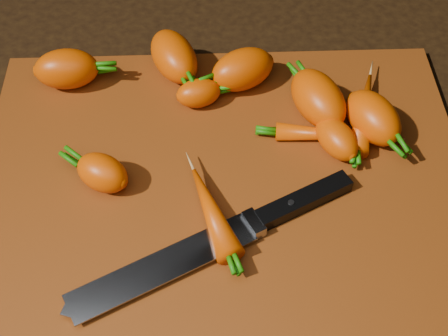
{
  "coord_description": "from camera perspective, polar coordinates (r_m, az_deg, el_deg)",
  "views": [
    {
      "loc": [
        -0.01,
        -0.37,
        0.52
      ],
      "look_at": [
        0.0,
        0.01,
        0.03
      ],
      "focal_mm": 50.0,
      "sensor_mm": 36.0,
      "label": 1
    }
  ],
  "objects": [
    {
      "name": "cutting_board",
      "position": [
        0.63,
        0.03,
        -2.05
      ],
      "size": [
        0.5,
        0.4,
        0.01
      ],
      "primitive_type": "cube",
      "color": "#86390D",
      "rests_on": "ground"
    },
    {
      "name": "ground",
      "position": [
        0.64,
        0.03,
        -2.63
      ],
      "size": [
        2.0,
        2.0,
        0.01
      ],
      "primitive_type": "cube",
      "color": "black"
    },
    {
      "name": "carrot_3",
      "position": [
        0.68,
        8.61,
        6.28
      ],
      "size": [
        0.08,
        0.1,
        0.05
      ],
      "primitive_type": "ellipsoid",
      "rotation": [
        0.0,
        0.0,
        1.95
      ],
      "color": "#DE4A03",
      "rests_on": "cutting_board"
    },
    {
      "name": "carrot_4",
      "position": [
        0.71,
        1.7,
        8.99
      ],
      "size": [
        0.09,
        0.07,
        0.05
      ],
      "primitive_type": "ellipsoid",
      "rotation": [
        0.0,
        0.0,
        3.58
      ],
      "color": "#DE4A03",
      "rests_on": "cutting_board"
    },
    {
      "name": "knife",
      "position": [
        0.58,
        -4.0,
        -8.23
      ],
      "size": [
        0.27,
        0.15,
        0.02
      ],
      "rotation": [
        0.0,
        0.0,
        0.46
      ],
      "color": "gray",
      "rests_on": "cutting_board"
    },
    {
      "name": "carrot_0",
      "position": [
        0.73,
        -14.2,
        8.77
      ],
      "size": [
        0.07,
        0.05,
        0.05
      ],
      "primitive_type": "ellipsoid",
      "rotation": [
        0.0,
        0.0,
        0.06
      ],
      "color": "#DE4A03",
      "rests_on": "cutting_board"
    },
    {
      "name": "carrot_6",
      "position": [
        0.66,
        10.26,
        2.67
      ],
      "size": [
        0.06,
        0.07,
        0.03
      ],
      "primitive_type": "ellipsoid",
      "rotation": [
        0.0,
        0.0,
        2.03
      ],
      "color": "#DE4A03",
      "rests_on": "cutting_board"
    },
    {
      "name": "carrot_5",
      "position": [
        0.69,
        -2.33,
        6.86
      ],
      "size": [
        0.05,
        0.04,
        0.03
      ],
      "primitive_type": "ellipsoid",
      "rotation": [
        0.0,
        0.0,
        0.22
      ],
      "color": "#DE4A03",
      "rests_on": "cutting_board"
    },
    {
      "name": "carrot_10",
      "position": [
        0.68,
        13.48,
        4.5
      ],
      "size": [
        0.07,
        0.09,
        0.05
      ],
      "primitive_type": "ellipsoid",
      "rotation": [
        0.0,
        0.0,
        5.16
      ],
      "color": "#DE4A03",
      "rests_on": "cutting_board"
    },
    {
      "name": "carrot_1",
      "position": [
        0.63,
        -11.06,
        -0.43
      ],
      "size": [
        0.07,
        0.06,
        0.04
      ],
      "primitive_type": "ellipsoid",
      "rotation": [
        0.0,
        0.0,
        2.58
      ],
      "color": "#DE4A03",
      "rests_on": "cutting_board"
    },
    {
      "name": "carrot_9",
      "position": [
        0.6,
        -1.15,
        -3.97
      ],
      "size": [
        0.06,
        0.11,
        0.03
      ],
      "primitive_type": "ellipsoid",
      "rotation": [
        0.0,
        0.0,
        1.89
      ],
      "color": "#DE4A03",
      "rests_on": "cutting_board"
    },
    {
      "name": "carrot_8",
      "position": [
        0.67,
        9.52,
        3.04
      ],
      "size": [
        0.11,
        0.03,
        0.02
      ],
      "primitive_type": "ellipsoid",
      "rotation": [
        0.0,
        0.0,
        -0.11
      ],
      "color": "#DE4A03",
      "rests_on": "cutting_board"
    },
    {
      "name": "carrot_2",
      "position": [
        0.73,
        -4.6,
        10.14
      ],
      "size": [
        0.08,
        0.09,
        0.05
      ],
      "primitive_type": "ellipsoid",
      "rotation": [
        0.0,
        0.0,
        -1.16
      ],
      "color": "#DE4A03",
      "rests_on": "cutting_board"
    },
    {
      "name": "carrot_7",
      "position": [
        0.69,
        12.67,
        5.04
      ],
      "size": [
        0.06,
        0.12,
        0.02
      ],
      "primitive_type": "ellipsoid",
      "rotation": [
        0.0,
        0.0,
        1.28
      ],
      "color": "#DE4A03",
      "rests_on": "cutting_board"
    }
  ]
}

